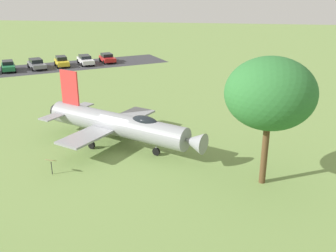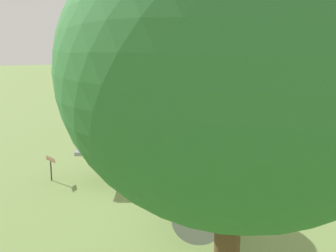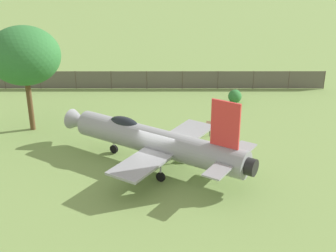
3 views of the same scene
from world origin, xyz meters
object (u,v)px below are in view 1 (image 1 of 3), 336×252
Objects in this scene: shade_tree at (270,94)px; parked_car_yellow at (62,61)px; info_plaque at (51,163)px; parked_car_red at (107,58)px; parked_car_green at (8,66)px; parked_car_gray at (36,64)px; parked_car_white at (85,60)px; display_jet at (120,125)px.

shade_tree reaches higher than parked_car_yellow.
parked_car_red is (-37.99, -7.54, -0.12)m from info_plaque.
shade_tree reaches higher than parked_car_green.
parked_car_yellow is 3.72m from parked_car_gray.
shade_tree is 43.72m from parked_car_gray.
info_plaque is at bearing -10.56° from parked_car_gray.
parked_car_gray is at bearing -87.88° from parked_car_white.
display_jet reaches higher than parked_car_gray.
parked_car_red reaches higher than info_plaque.
display_jet is at bearing -13.17° from parked_car_red.
parked_car_green is at bearing -93.65° from parked_car_gray.
parked_car_gray is at bearing -87.52° from parked_car_yellow.
parked_car_gray reaches higher than parked_car_white.
info_plaque is 37.51m from parked_car_white.
shade_tree is at bearing 2.74° from parked_car_white.
parked_car_gray reaches higher than parked_car_red.
display_jet is 3.05× the size of parked_car_green.
parked_car_red is 0.87× the size of parked_car_white.
parked_car_white is at bearing -87.57° from parked_car_red.
parked_car_red is 3.55m from parked_car_white.
shade_tree is at bearing 8.16° from parked_car_yellow.
parked_car_yellow is (-33.95, -13.52, -0.07)m from info_plaque.
info_plaque is 0.26× the size of parked_car_green.
info_plaque is at bearing -86.40° from shade_tree.
shade_tree is 43.19m from parked_car_yellow.
shade_tree reaches higher than display_jet.
parked_car_green is at bearing -87.74° from parked_car_white.
info_plaque is at bearing 2.32° from parked_car_green.
parked_car_white is 1.13× the size of parked_car_green.
shade_tree reaches higher than info_plaque.
display_jet is 11.90× the size of info_plaque.
display_jet is 2.85× the size of parked_car_gray.
display_jet is 33.25m from parked_car_gray.
display_jet is at bearing -112.82° from shade_tree.
parked_car_gray is at bearing -152.48° from info_plaque.
shade_tree is 1.86× the size of parked_car_yellow.
parked_car_red is (-37.13, -21.32, -5.14)m from shade_tree.
info_plaque is (0.87, -13.78, -5.02)m from shade_tree.
parked_car_gray is at bearing -135.58° from shade_tree.
display_jet reaches higher than parked_car_green.
parked_car_yellow reaches higher than parked_car_green.
parked_car_green is (-29.65, -19.86, -0.09)m from info_plaque.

